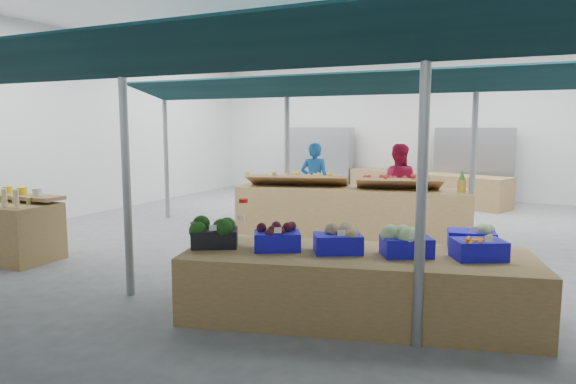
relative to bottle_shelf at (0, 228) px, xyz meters
The scene contains 24 objects.
floor 5.42m from the bottle_shelf, 39.95° to the left, with size 13.00×13.00×0.00m, color #5E5E60.
hall 6.77m from the bottle_shelf, 49.84° to the left, with size 13.00×13.00×13.00m.
pole_grid 5.35m from the bottle_shelf, 19.34° to the left, with size 10.00×4.60×3.00m.
awnings 5.67m from the bottle_shelf, 19.34° to the left, with size 9.50×7.08×0.30m.
back_shelving_left 9.62m from the bottle_shelf, 80.19° to the left, with size 2.00×0.50×2.00m, color #B23F33.
back_shelving_right 11.29m from the bottle_shelf, 57.04° to the left, with size 2.00×0.50×2.00m, color #B23F33.
bottle_shelf is the anchor object (origin of this frame).
veg_counter 5.90m from the bottle_shelf, ahead, with size 3.70×1.23×0.72m, color brown.
fruit_counter 5.95m from the bottle_shelf, 40.57° to the left, with size 4.30×1.02×0.92m, color brown.
far_counter 10.18m from the bottle_shelf, 60.85° to the left, with size 4.50×0.90×0.81m, color brown.
crate_stack 7.48m from the bottle_shelf, ahead, with size 0.54×0.37×0.64m, color #1511B8.
vendor_left 5.99m from the bottle_shelf, 56.25° to the left, with size 0.63×0.41×1.72m, color #1857A1.
vendor_right 7.15m from the bottle_shelf, 44.15° to the left, with size 0.84×0.65×1.72m, color #AE153D.
crate_broccoli 4.40m from the bottle_shelf, ahead, with size 0.61×0.55×0.35m.
crate_beets 5.07m from the bottle_shelf, ahead, with size 0.61×0.55×0.29m.
crate_celeriac 5.71m from the bottle_shelf, ahead, with size 0.61×0.55×0.31m.
crate_cabbage 6.40m from the bottle_shelf, ahead, with size 0.61×0.55×0.35m.
crate_carrots 7.10m from the bottle_shelf, ahead, with size 0.61×0.55×0.29m.
sparrow 4.30m from the bottle_shelf, ahead, with size 0.12×0.09×0.11m.
pole_ribbon 4.22m from the bottle_shelf, ahead, with size 0.12×0.12×0.28m.
apple_heap_yellow 5.09m from the bottle_shelf, 45.82° to the left, with size 2.02×1.20×0.27m.
apple_heap_red 6.68m from the bottle_shelf, 35.80° to the left, with size 1.64×1.09×0.27m.
pineapple 7.65m from the bottle_shelf, 32.05° to the left, with size 0.14×0.14×0.39m.
crate_extra 7.02m from the bottle_shelf, ahead, with size 0.56×0.45×0.32m.
Camera 1 is at (3.38, -8.71, 2.07)m, focal length 32.00 mm.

